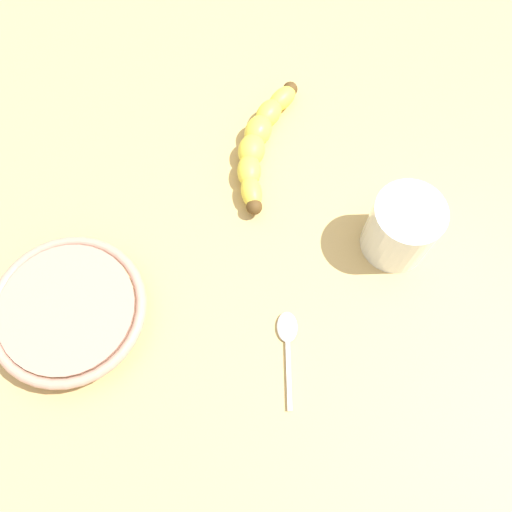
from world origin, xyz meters
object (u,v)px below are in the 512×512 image
teaspoon (287,333)px  banana (260,142)px  ceramic_bowl (70,311)px  smoothie_glass (401,229)px

teaspoon → banana: bearing=6.4°
ceramic_bowl → teaspoon: 24.86cm
banana → teaspoon: bearing=23.0°
banana → smoothie_glass: 21.52cm
banana → smoothie_glass: size_ratio=2.38×
banana → ceramic_bowl: (-14.80, -28.02, 0.60)cm
smoothie_glass → ceramic_bowl: smoothie_glass is taller
ceramic_bowl → teaspoon: size_ratio=1.59×
banana → smoothie_glass: bearing=66.3°
banana → smoothie_glass: smoothie_glass is taller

